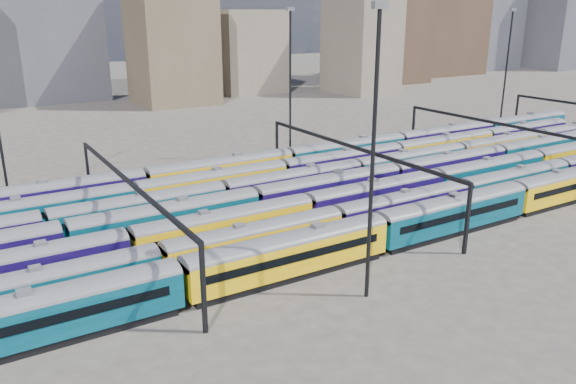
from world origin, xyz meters
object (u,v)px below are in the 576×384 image
rake_2 (226,223)px  mast_2 (373,147)px  rake_1 (405,204)px  rake_0 (379,228)px

rake_2 → mast_2: 21.24m
rake_1 → mast_2: (-15.44, -12.00, 11.34)m
rake_0 → rake_1: (8.25, 5.00, -0.24)m
rake_1 → rake_2: 22.03m
rake_0 → rake_1: bearing=31.2°
mast_2 → rake_2: bearing=109.5°
rake_0 → mast_2: (-7.19, -7.00, 11.10)m
rake_1 → mast_2: size_ratio=5.56×
rake_0 → rake_2: 16.57m
rake_1 → rake_0: bearing=-148.8°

